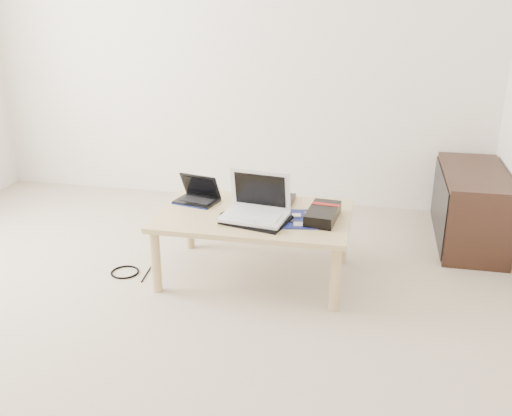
% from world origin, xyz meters
% --- Properties ---
extents(ground, '(4.00, 4.00, 0.00)m').
position_xyz_m(ground, '(0.00, 0.00, 0.00)').
color(ground, beige).
rests_on(ground, ground).
extents(coffee_table, '(1.10, 0.70, 0.40)m').
position_xyz_m(coffee_table, '(0.47, 0.66, 0.35)').
color(coffee_table, tan).
rests_on(coffee_table, ground).
extents(media_cabinet, '(0.41, 0.90, 0.50)m').
position_xyz_m(media_cabinet, '(1.77, 1.45, 0.25)').
color(media_cabinet, '#351E15').
rests_on(media_cabinet, ground).
extents(book, '(0.29, 0.24, 0.03)m').
position_xyz_m(book, '(0.52, 0.86, 0.41)').
color(book, black).
rests_on(book, coffee_table).
extents(netbook, '(0.28, 0.23, 0.17)m').
position_xyz_m(netbook, '(0.09, 0.78, 0.44)').
color(netbook, black).
rests_on(netbook, coffee_table).
extents(tablet, '(0.25, 0.21, 0.01)m').
position_xyz_m(tablet, '(0.46, 0.72, 0.41)').
color(tablet, black).
rests_on(tablet, coffee_table).
extents(remote, '(0.09, 0.20, 0.02)m').
position_xyz_m(remote, '(0.57, 0.69, 0.41)').
color(remote, '#ADAEB2').
rests_on(remote, coffee_table).
extents(neoprene_sleeve, '(0.40, 0.33, 0.02)m').
position_xyz_m(neoprene_sleeve, '(0.50, 0.54, 0.41)').
color(neoprene_sleeve, black).
rests_on(neoprene_sleeve, coffee_table).
extents(white_laptop, '(0.38, 0.30, 0.25)m').
position_xyz_m(white_laptop, '(0.50, 0.57, 0.47)').
color(white_laptop, silver).
rests_on(white_laptop, neoprene_sleeve).
extents(motherboard, '(0.28, 0.32, 0.01)m').
position_xyz_m(motherboard, '(0.75, 0.62, 0.40)').
color(motherboard, '#0B124C').
rests_on(motherboard, coffee_table).
extents(gpu_box, '(0.19, 0.32, 0.07)m').
position_xyz_m(gpu_box, '(0.86, 0.65, 0.43)').
color(gpu_box, black).
rests_on(gpu_box, coffee_table).
extents(cable_coil, '(0.12, 0.12, 0.01)m').
position_xyz_m(cable_coil, '(0.33, 0.59, 0.41)').
color(cable_coil, black).
rests_on(cable_coil, coffee_table).
extents(floor_cable_coil, '(0.22, 0.22, 0.01)m').
position_xyz_m(floor_cable_coil, '(-0.31, 0.52, 0.01)').
color(floor_cable_coil, black).
rests_on(floor_cable_coil, ground).
extents(floor_cable_trail, '(0.04, 0.35, 0.01)m').
position_xyz_m(floor_cable_trail, '(-0.18, 0.60, 0.00)').
color(floor_cable_trail, black).
rests_on(floor_cable_trail, ground).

